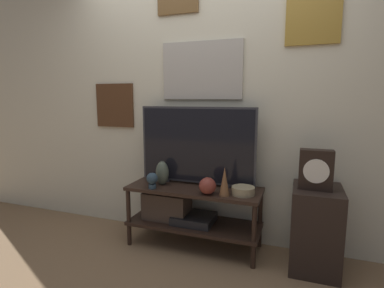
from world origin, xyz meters
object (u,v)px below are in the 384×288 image
television (197,145)px  vase_wide_bowl (243,191)px  vase_slim_bronze (224,181)px  decorative_bust (152,179)px  vase_urn_stoneware (162,173)px  mantel_clock (316,170)px  vase_round_glass (207,186)px

television → vase_wide_bowl: (0.45, -0.15, -0.33)m
vase_slim_bronze → decorative_bust: (-0.64, -0.03, -0.04)m
television → vase_wide_bowl: size_ratio=5.63×
vase_urn_stoneware → mantel_clock: mantel_clock is taller
vase_round_glass → vase_slim_bronze: 0.15m
vase_urn_stoneware → vase_round_glass: 0.49m
vase_round_glass → decorative_bust: size_ratio=1.00×
television → vase_round_glass: bearing=-53.4°
vase_wide_bowl → mantel_clock: mantel_clock is taller
vase_wide_bowl → vase_round_glass: (-0.28, -0.09, 0.04)m
vase_urn_stoneware → mantel_clock: (1.29, -0.03, 0.14)m
television → vase_slim_bronze: 0.46m
television → vase_slim_bronze: size_ratio=4.54×
television → vase_slim_bronze: (0.31, -0.22, -0.25)m
decorative_bust → vase_round_glass: bearing=1.5°
vase_slim_bronze → mantel_clock: (0.68, 0.08, 0.14)m
vase_urn_stoneware → mantel_clock: size_ratio=0.72×
vase_slim_bronze → mantel_clock: bearing=6.4°
vase_wide_bowl → vase_round_glass: vase_round_glass is taller
decorative_bust → vase_slim_bronze: bearing=2.6°
television → vase_slim_bronze: television is taller
vase_slim_bronze → television: bearing=144.9°
vase_round_glass → decorative_bust: 0.50m
decorative_bust → vase_wide_bowl: bearing=7.4°
mantel_clock → vase_round_glass: bearing=-173.6°
mantel_clock → vase_urn_stoneware: bearing=178.7°
vase_urn_stoneware → vase_round_glass: (0.47, -0.12, -0.04)m
vase_wide_bowl → decorative_bust: bearing=-172.6°
vase_round_glass → vase_slim_bronze: bearing=6.4°
vase_round_glass → vase_slim_bronze: size_ratio=0.60×
television → decorative_bust: television is taller
vase_wide_bowl → vase_urn_stoneware: (-0.75, 0.03, 0.08)m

